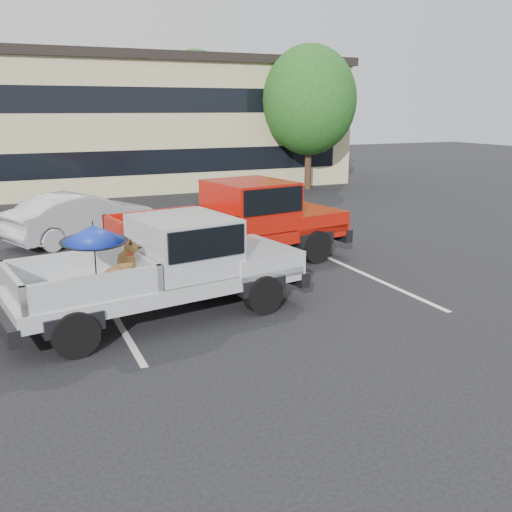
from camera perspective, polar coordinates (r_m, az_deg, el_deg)
The scene contains 9 objects.
ground at distance 10.46m, azimuth 4.59°, elevation -7.08°, with size 90.00×90.00×0.00m, color black.
stripe_left at distance 11.32m, azimuth -13.99°, elevation -5.75°, with size 0.12×5.00×0.01m, color silver.
stripe_right at distance 13.59m, azimuth 11.71°, elevation -2.19°, with size 0.12×5.00×0.01m, color silver.
motel_building at distance 30.26m, azimuth -11.53°, elevation 13.06°, with size 20.40×8.40×6.30m.
tree_right at distance 28.08m, azimuth 5.36°, elevation 15.24°, with size 4.46×4.46×6.78m.
tree_back at distance 34.23m, azimuth -6.03°, elevation 15.43°, with size 4.68×4.68×7.11m.
silver_pickup at distance 10.86m, azimuth -8.28°, elevation -0.52°, with size 5.93×2.86×2.06m.
red_pickup at distance 14.44m, azimuth -1.23°, elevation 3.74°, with size 6.58×3.17×2.08m.
silver_sedan at distance 17.74m, azimuth -17.06°, elevation 3.77°, with size 1.53×4.38×1.44m, color silver.
Camera 1 is at (-4.71, -8.51, 3.85)m, focal length 40.00 mm.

